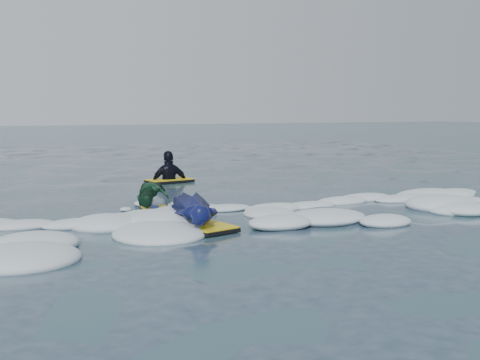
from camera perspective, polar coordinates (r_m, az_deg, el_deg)
name	(u,v)px	position (r m, az deg, el deg)	size (l,w,h in m)	color
ground	(232,233)	(8.24, -0.75, -5.01)	(120.00, 120.00, 0.00)	#1A3840
foam_band	(205,220)	(9.18, -3.37, -3.81)	(12.00, 3.10, 0.30)	silver
prone_woman_unit	(195,211)	(8.65, -4.32, -2.97)	(0.94, 1.75, 0.43)	black
prone_child_unit	(152,197)	(10.05, -8.33, -1.58)	(1.01, 1.32, 0.47)	black
waiting_rider_unit	(169,185)	(13.99, -6.70, -0.44)	(1.14, 0.76, 1.58)	black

